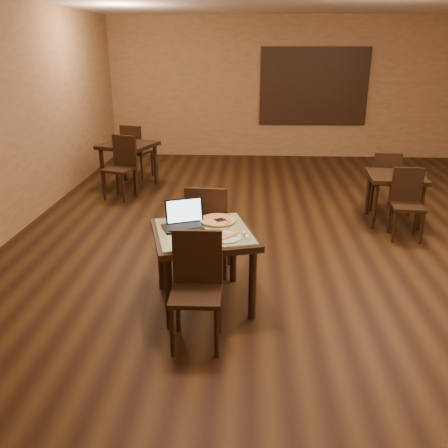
# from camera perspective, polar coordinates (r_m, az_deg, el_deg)

# --- Properties ---
(ground) EXTENTS (10.00, 10.00, 0.00)m
(ground) POSITION_cam_1_polar(r_m,az_deg,el_deg) (6.38, 10.79, -1.68)
(ground) COLOR black
(ground) RESTS_ON ground
(wall_back) EXTENTS (8.00, 0.02, 3.00)m
(wall_back) POSITION_cam_1_polar(r_m,az_deg,el_deg) (10.92, 8.02, 15.83)
(wall_back) COLOR olive
(wall_back) RESTS_ON ground
(wall_left) EXTENTS (0.02, 10.00, 3.00)m
(wall_left) POSITION_cam_1_polar(r_m,az_deg,el_deg) (6.69, -25.27, 11.15)
(wall_left) COLOR olive
(wall_left) RESTS_ON ground
(mural) EXTENTS (2.34, 0.05, 1.64)m
(mural) POSITION_cam_1_polar(r_m,az_deg,el_deg) (10.93, 10.77, 15.95)
(mural) COLOR #285495
(mural) RESTS_ON wall_back
(tiled_table) EXTENTS (1.13, 1.13, 0.76)m
(tiled_table) POSITION_cam_1_polar(r_m,az_deg,el_deg) (4.48, -2.47, -2.01)
(tiled_table) COLOR black
(tiled_table) RESTS_ON ground
(chair_main_near) EXTENTS (0.42, 0.42, 0.97)m
(chair_main_near) POSITION_cam_1_polar(r_m,az_deg,el_deg) (3.97, -3.31, -6.97)
(chair_main_near) COLOR black
(chair_main_near) RESTS_ON ground
(chair_main_far) EXTENTS (0.48, 0.48, 1.03)m
(chair_main_far) POSITION_cam_1_polar(r_m,az_deg,el_deg) (5.07, -1.90, -0.19)
(chair_main_far) COLOR black
(chair_main_far) RESTS_ON ground
(laptop) EXTENTS (0.44, 0.41, 0.25)m
(laptop) POSITION_cam_1_polar(r_m,az_deg,el_deg) (4.54, -4.89, 0.54)
(laptop) COLOR black
(laptop) RESTS_ON tiled_table
(plate) EXTENTS (0.28, 0.28, 0.02)m
(plate) POSITION_cam_1_polar(r_m,az_deg,el_deg) (4.25, 0.23, -1.63)
(plate) COLOR white
(plate) RESTS_ON tiled_table
(pizza_slice) EXTENTS (0.30, 0.30, 0.02)m
(pizza_slice) POSITION_cam_1_polar(r_m,az_deg,el_deg) (4.25, 0.23, -1.44)
(pizza_slice) COLOR beige
(pizza_slice) RESTS_ON plate
(pizza_pan) EXTENTS (0.33, 0.33, 0.01)m
(pizza_pan) POSITION_cam_1_polar(r_m,az_deg,el_deg) (4.65, -0.74, 0.30)
(pizza_pan) COLOR silver
(pizza_pan) RESTS_ON tiled_table
(pizza_whole) EXTENTS (0.36, 0.36, 0.03)m
(pizza_whole) POSITION_cam_1_polar(r_m,az_deg,el_deg) (4.65, -0.74, 0.48)
(pizza_whole) COLOR beige
(pizza_whole) RESTS_ON pizza_pan
(spatula) EXTENTS (0.20, 0.24, 0.01)m
(spatula) POSITION_cam_1_polar(r_m,az_deg,el_deg) (4.62, -0.51, 0.48)
(spatula) COLOR silver
(spatula) RESTS_ON pizza_whole
(napkin_roll) EXTENTS (0.08, 0.16, 0.04)m
(napkin_roll) POSITION_cam_1_polar(r_m,az_deg,el_deg) (4.28, 2.66, -1.36)
(napkin_roll) COLOR white
(napkin_roll) RESTS_ON tiled_table
(other_table_a) EXTENTS (0.81, 0.81, 0.70)m
(other_table_a) POSITION_cam_1_polar(r_m,az_deg,el_deg) (7.07, 19.94, 4.68)
(other_table_a) COLOR black
(other_table_a) RESTS_ON ground
(other_table_a_chair_near) EXTENTS (0.43, 0.43, 0.91)m
(other_table_a_chair_near) POSITION_cam_1_polar(r_m,az_deg,el_deg) (6.61, 21.15, 2.80)
(other_table_a_chair_near) COLOR black
(other_table_a_chair_near) RESTS_ON ground
(other_table_a_chair_far) EXTENTS (0.43, 0.43, 0.91)m
(other_table_a_chair_far) POSITION_cam_1_polar(r_m,az_deg,el_deg) (7.58, 18.75, 5.28)
(other_table_a_chair_far) COLOR black
(other_table_a_chair_far) RESTS_ON ground
(other_table_b) EXTENTS (1.07, 1.07, 0.79)m
(other_table_b) POSITION_cam_1_polar(r_m,az_deg,el_deg) (8.57, -11.43, 8.60)
(other_table_b) COLOR black
(other_table_b) RESTS_ON ground
(other_table_b_chair_near) EXTENTS (0.56, 0.56, 1.02)m
(other_table_b_chair_near) POSITION_cam_1_polar(r_m,az_deg,el_deg) (8.02, -12.20, 7.14)
(other_table_b_chair_near) COLOR black
(other_table_b_chair_near) RESTS_ON ground
(other_table_b_chair_far) EXTENTS (0.56, 0.56, 1.02)m
(other_table_b_chair_far) POSITION_cam_1_polar(r_m,az_deg,el_deg) (9.16, -10.68, 8.91)
(other_table_b_chair_far) COLOR black
(other_table_b_chair_far) RESTS_ON ground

